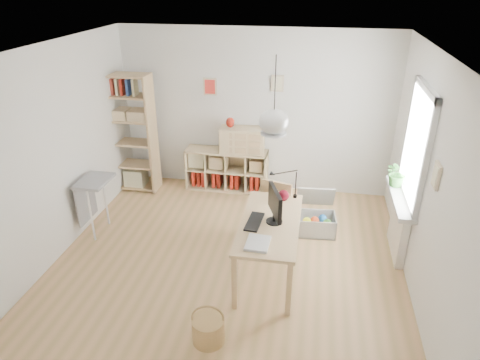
% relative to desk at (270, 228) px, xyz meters
% --- Properties ---
extents(ground, '(4.50, 4.50, 0.00)m').
position_rel_desk_xyz_m(ground, '(-0.55, 0.15, -0.66)').
color(ground, tan).
rests_on(ground, ground).
extents(room_shell, '(4.50, 4.50, 4.50)m').
position_rel_desk_xyz_m(room_shell, '(-0.00, 0.00, 1.34)').
color(room_shell, white).
rests_on(room_shell, ground).
extents(window_unit, '(0.07, 1.16, 1.46)m').
position_rel_desk_xyz_m(window_unit, '(1.68, 0.75, 0.89)').
color(window_unit, white).
rests_on(window_unit, ground).
extents(radiator, '(0.10, 0.80, 0.80)m').
position_rel_desk_xyz_m(radiator, '(1.64, 0.75, -0.26)').
color(radiator, white).
rests_on(radiator, ground).
extents(windowsill, '(0.22, 1.20, 0.06)m').
position_rel_desk_xyz_m(windowsill, '(1.59, 0.75, 0.17)').
color(windowsill, silver).
rests_on(windowsill, radiator).
extents(desk, '(0.70, 1.50, 0.75)m').
position_rel_desk_xyz_m(desk, '(0.00, 0.00, 0.00)').
color(desk, tan).
rests_on(desk, ground).
extents(cube_shelf, '(1.40, 0.38, 0.72)m').
position_rel_desk_xyz_m(cube_shelf, '(-1.02, 2.23, -0.36)').
color(cube_shelf, beige).
rests_on(cube_shelf, ground).
extents(tall_bookshelf, '(0.80, 0.38, 2.00)m').
position_rel_desk_xyz_m(tall_bookshelf, '(-2.59, 1.95, 0.43)').
color(tall_bookshelf, tan).
rests_on(tall_bookshelf, ground).
extents(side_table, '(0.40, 0.55, 0.85)m').
position_rel_desk_xyz_m(side_table, '(-2.59, 0.50, 0.01)').
color(side_table, '#9C9C9F').
rests_on(side_table, ground).
extents(chair, '(0.54, 0.54, 0.91)m').
position_rel_desk_xyz_m(chair, '(-0.05, 0.64, -0.14)').
color(chair, '#9C9C9F').
rests_on(chair, ground).
extents(wicker_basket, '(0.34, 0.34, 0.47)m').
position_rel_desk_xyz_m(wicker_basket, '(-0.47, -1.22, -0.51)').
color(wicker_basket, '#AB824D').
rests_on(wicker_basket, ground).
extents(storage_chest, '(0.61, 0.68, 0.59)m').
position_rel_desk_xyz_m(storage_chest, '(0.56, 1.09, -0.46)').
color(storage_chest, silver).
rests_on(storage_chest, ground).
extents(monitor, '(0.21, 0.48, 0.43)m').
position_rel_desk_xyz_m(monitor, '(0.05, 0.00, 0.34)').
color(monitor, black).
rests_on(monitor, desk).
extents(keyboard, '(0.20, 0.44, 0.02)m').
position_rel_desk_xyz_m(keyboard, '(-0.18, -0.05, 0.10)').
color(keyboard, black).
rests_on(keyboard, desk).
extents(task_lamp, '(0.37, 0.14, 0.39)m').
position_rel_desk_xyz_m(task_lamp, '(0.07, 0.62, 0.36)').
color(task_lamp, black).
rests_on(task_lamp, desk).
extents(yarn_ball, '(0.15, 0.15, 0.15)m').
position_rel_desk_xyz_m(yarn_ball, '(0.11, 0.55, 0.17)').
color(yarn_ball, '#4B0A13').
rests_on(yarn_ball, desk).
extents(paper_tray, '(0.26, 0.32, 0.03)m').
position_rel_desk_xyz_m(paper_tray, '(-0.08, -0.50, 0.11)').
color(paper_tray, silver).
rests_on(paper_tray, desk).
extents(drawer_chest, '(0.75, 0.37, 0.42)m').
position_rel_desk_xyz_m(drawer_chest, '(-0.73, 2.19, 0.27)').
color(drawer_chest, beige).
rests_on(drawer_chest, cube_shelf).
extents(red_vase, '(0.14, 0.14, 0.17)m').
position_rel_desk_xyz_m(red_vase, '(-0.93, 2.19, 0.56)').
color(red_vase, maroon).
rests_on(red_vase, drawer_chest).
extents(potted_plant, '(0.40, 0.37, 0.36)m').
position_rel_desk_xyz_m(potted_plant, '(1.57, 1.05, 0.38)').
color(potted_plant, '#2E6A27').
rests_on(potted_plant, windowsill).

